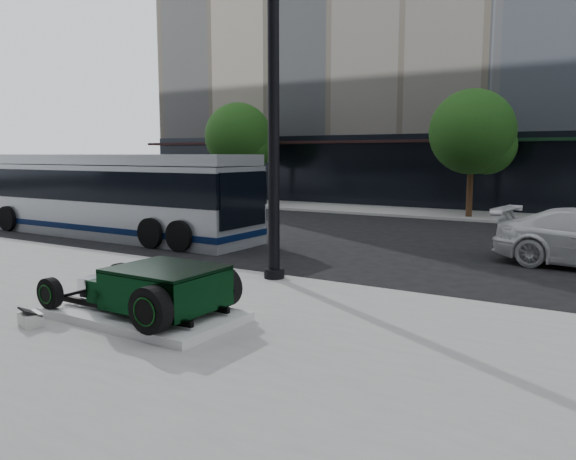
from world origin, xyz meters
The scene contains 8 objects.
ground centered at (0.00, 0.00, 0.00)m, with size 120.00×120.00×0.00m, color black.
sidewalk_far centered at (0.00, 14.00, 0.06)m, with size 70.00×4.00×0.12m, color gray.
street_trees centered at (1.15, 13.07, 3.77)m, with size 29.80×3.80×5.70m.
display_plinth centered at (0.27, -6.24, 0.20)m, with size 3.40×1.80×0.15m, color silver.
hot_rod centered at (0.61, -6.24, 0.70)m, with size 3.22×2.00×0.81m.
info_plaque centered at (-1.00, -7.54, 0.24)m, with size 0.47×0.40×0.31m.
lamppost centered at (0.45, -2.39, 4.08)m, with size 0.47×0.47×8.56m.
transit_bus centered at (-8.84, 0.92, 1.49)m, with size 12.12×2.88×2.92m.
Camera 1 is at (7.34, -12.94, 2.94)m, focal length 35.00 mm.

